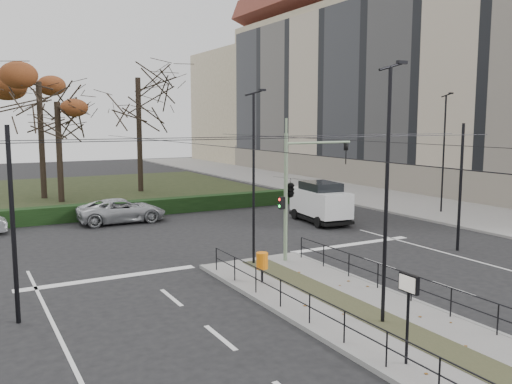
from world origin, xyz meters
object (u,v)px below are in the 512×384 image
Objects in this scene: info_panel at (408,294)px; bare_tree_center at (138,86)px; streetlamp_median_near at (387,193)px; litter_bin at (262,261)px; bare_tree_near at (57,109)px; traffic_light at (292,187)px; streetlamp_sidewalk at (444,152)px; rust_tree at (38,82)px; streetlamp_median_far at (254,176)px; parked_car_fourth at (122,211)px; white_van at (320,201)px.

bare_tree_center is at bearing 83.28° from info_panel.
litter_bin is at bearing 102.95° from streetlamp_median_near.
traffic_light is at bearing -75.73° from bare_tree_near.
rust_tree reaches higher than streetlamp_sidewalk.
bare_tree_near reaches higher than streetlamp_median_far.
parked_car_fourth is (-19.36, 7.10, -3.37)m from streetlamp_sidewalk.
bare_tree_near reaches higher than white_van.
white_van reaches higher than info_panel.
streetlamp_median_far is 23.16m from bare_tree_near.
white_van is 21.07m from bare_tree_center.
rust_tree is (-22.10, 19.74, 4.96)m from streetlamp_sidewalk.
bare_tree_near is at bearing 96.89° from litter_bin.
rust_tree is at bearing 138.22° from streetlamp_sidewalk.
parked_car_fourth is 15.38m from rust_tree.
info_panel is 0.30× the size of streetlamp_median_near.
litter_bin is at bearing 88.20° from info_panel.
bare_tree_center is at bearing 83.45° from streetlamp_median_far.
streetlamp_median_near is at bearing -77.05° from litter_bin.
info_panel is 0.19× the size of rust_tree.
streetlamp_median_near is 30.78m from bare_tree_near.
streetlamp_median_near reaches higher than litter_bin.
info_panel is at bearing -96.72° from bare_tree_center.
traffic_light is at bearing 73.18° from info_panel.
bare_tree_center is at bearing 23.90° from bare_tree_near.
traffic_light is 13.68m from parked_car_fourth.
streetlamp_median_near is 0.60× the size of bare_tree_center.
bare_tree_near is (-3.04, 25.12, 5.99)m from litter_bin.
streetlamp_sidewalk is 1.49× the size of parked_car_fourth.
parked_car_fourth is at bearing -77.81° from rust_tree.
rust_tree reaches higher than litter_bin.
traffic_light is 0.70× the size of streetlamp_sidewalk.
traffic_light reaches higher than litter_bin.
bare_tree_near is at bearing -72.17° from rust_tree.
streetlamp_sidewalk is 30.04m from rust_tree.
white_van is at bearing -51.82° from bare_tree_near.
traffic_light is at bearing -7.68° from streetlamp_median_far.
parked_car_fourth is 16.32m from bare_tree_center.
rust_tree is 3.51m from bare_tree_near.
traffic_light reaches higher than parked_car_fourth.
info_panel is at bearing -85.12° from bare_tree_near.
litter_bin is at bearing -140.31° from traffic_light.
white_van is (9.59, 17.02, -0.66)m from info_panel.
parked_car_fourth is at bearing 92.32° from info_panel.
streetlamp_median_near is at bearing 59.31° from info_panel.
streetlamp_median_near is 7.76m from streetlamp_median_far.
bare_tree_center is (5.15, 13.09, 8.27)m from parked_car_fourth.
bare_tree_center reaches higher than parked_car_fourth.
info_panel is 0.31× the size of streetlamp_median_far.
streetlamp_median_far is at bearing -79.77° from bare_tree_near.
streetlamp_sidewalk is at bearing -54.87° from bare_tree_center.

